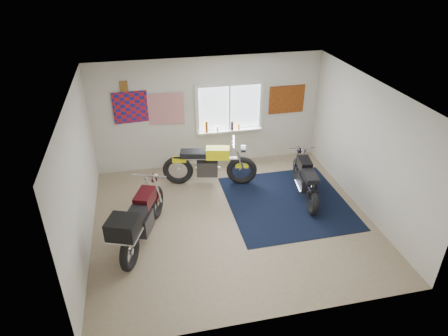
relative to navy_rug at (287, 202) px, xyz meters
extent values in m
plane|color=#9E896B|center=(-1.30, -0.36, -0.01)|extent=(5.50, 5.50, 0.00)
plane|color=white|center=(-1.30, -0.36, 2.69)|extent=(5.50, 5.50, 0.00)
plane|color=silver|center=(-1.30, 2.14, 1.34)|extent=(5.50, 0.00, 5.50)
plane|color=silver|center=(-1.30, -2.86, 1.34)|extent=(5.50, 0.00, 5.50)
plane|color=silver|center=(-4.05, -0.36, 1.34)|extent=(0.00, 5.00, 5.00)
plane|color=silver|center=(1.45, -0.36, 1.34)|extent=(0.00, 5.00, 5.00)
cube|color=black|center=(0.00, 0.00, 0.00)|extent=(2.52, 2.62, 0.01)
cube|color=white|center=(-0.80, 2.12, 1.44)|extent=(1.50, 0.02, 1.10)
cube|color=white|center=(-0.80, 2.11, 2.03)|extent=(1.66, 0.06, 0.08)
cube|color=white|center=(-0.80, 2.11, 0.85)|extent=(1.66, 0.06, 0.08)
cube|color=white|center=(-1.59, 2.11, 1.44)|extent=(0.08, 0.06, 1.10)
cube|color=white|center=(-0.01, 2.11, 1.44)|extent=(0.08, 0.06, 1.10)
cube|color=white|center=(-0.80, 2.11, 1.44)|extent=(0.04, 0.06, 1.10)
cube|color=white|center=(-0.80, 2.05, 0.87)|extent=(1.60, 0.16, 0.04)
cylinder|color=#994D16|center=(-1.38, 2.04, 1.03)|extent=(0.07, 0.07, 0.28)
cylinder|color=silver|center=(-1.11, 2.04, 0.95)|extent=(0.06, 0.06, 0.12)
cylinder|color=black|center=(-0.75, 2.04, 1.00)|extent=(0.06, 0.06, 0.22)
cylinder|color=orange|center=(-0.58, 2.04, 0.96)|extent=(0.05, 0.05, 0.14)
plane|color=red|center=(-3.00, 2.12, 1.64)|extent=(1.00, 0.07, 1.00)
plane|color=red|center=(-2.35, 2.10, 1.54)|extent=(0.90, 0.09, 0.90)
cube|color=#9F692D|center=(-3.20, 2.12, 2.14)|extent=(0.18, 0.02, 0.24)
cube|color=#A54C14|center=(0.65, 2.12, 1.54)|extent=(0.90, 0.03, 0.70)
torus|color=black|center=(-0.77, 0.98, 0.34)|extent=(0.72, 0.29, 0.70)
torus|color=black|center=(-2.20, 1.30, 0.34)|extent=(0.72, 0.29, 0.70)
cylinder|color=silver|center=(-0.77, 0.98, 0.34)|extent=(0.14, 0.13, 0.12)
cylinder|color=silver|center=(-2.20, 1.30, 0.34)|extent=(0.14, 0.13, 0.12)
cylinder|color=silver|center=(-1.48, 1.14, 0.64)|extent=(1.31, 0.38, 0.09)
cube|color=#2F2F31|center=(-1.53, 1.15, 0.41)|extent=(0.52, 0.39, 0.36)
cylinder|color=silver|center=(-1.50, 1.31, 0.31)|extent=(0.58, 0.20, 0.07)
cube|color=#FFFA0D|center=(-1.30, 1.10, 0.79)|extent=(0.57, 0.38, 0.25)
cube|color=black|center=(-1.84, 1.22, 0.77)|extent=(0.63, 0.41, 0.13)
cube|color=#FFFA0D|center=(-2.15, 1.29, 0.62)|extent=(0.34, 0.23, 0.08)
cube|color=#FFFA0D|center=(-0.77, 0.98, 0.47)|extent=(0.32, 0.21, 0.05)
cylinder|color=silver|center=(-0.95, 1.02, 1.06)|extent=(0.18, 0.64, 0.04)
cylinder|color=silver|center=(-0.75, 0.97, 0.90)|extent=(0.14, 0.19, 0.17)
torus|color=black|center=(0.54, 0.82, 0.28)|extent=(0.21, 0.60, 0.59)
torus|color=black|center=(0.35, -0.48, 0.28)|extent=(0.21, 0.60, 0.59)
cylinder|color=silver|center=(0.54, 0.82, 0.28)|extent=(0.11, 0.12, 0.10)
cylinder|color=silver|center=(0.35, -0.48, 0.28)|extent=(0.11, 0.12, 0.10)
cylinder|color=silver|center=(0.45, 0.17, 0.58)|extent=(0.26, 1.18, 0.08)
cube|color=#2F2F31|center=(0.44, 0.12, 0.37)|extent=(0.32, 0.46, 0.32)
cylinder|color=silver|center=(0.29, 0.14, 0.28)|extent=(0.14, 0.52, 0.07)
cube|color=black|center=(0.47, 0.33, 0.71)|extent=(0.31, 0.50, 0.22)
cube|color=black|center=(0.40, -0.16, 0.69)|extent=(0.34, 0.55, 0.11)
cube|color=black|center=(0.36, -0.44, 0.56)|extent=(0.19, 0.30, 0.07)
cube|color=black|center=(0.54, 0.82, 0.40)|extent=(0.17, 0.28, 0.05)
cylinder|color=silver|center=(0.52, 0.65, 0.95)|extent=(0.58, 0.12, 0.03)
cylinder|color=silver|center=(0.55, 0.83, 0.80)|extent=(0.16, 0.11, 0.15)
torus|color=black|center=(-2.79, 0.09, 0.33)|extent=(0.38, 0.69, 0.69)
torus|color=black|center=(-3.32, -1.29, 0.33)|extent=(0.38, 0.69, 0.69)
cylinder|color=silver|center=(-2.79, 0.09, 0.33)|extent=(0.14, 0.15, 0.12)
cylinder|color=silver|center=(-3.32, -1.29, 0.33)|extent=(0.14, 0.15, 0.12)
cylinder|color=silver|center=(-3.05, -0.60, 0.65)|extent=(0.57, 1.28, 0.10)
cube|color=#2F2F31|center=(-3.07, -0.65, 0.42)|extent=(0.45, 0.55, 0.36)
cylinder|color=silver|center=(-3.23, -0.59, 0.31)|extent=(0.28, 0.57, 0.07)
cube|color=#39090E|center=(-2.98, -0.42, 0.80)|extent=(0.45, 0.59, 0.25)
cube|color=black|center=(-3.19, -0.94, 0.78)|extent=(0.49, 0.65, 0.13)
cube|color=#39090E|center=(-3.30, -1.24, 0.63)|extent=(0.27, 0.36, 0.08)
cube|color=#39090E|center=(-2.79, 0.09, 0.46)|extent=(0.24, 0.33, 0.05)
cylinder|color=silver|center=(-2.85, -0.09, 1.07)|extent=(0.63, 0.27, 0.04)
cylinder|color=silver|center=(-2.78, 0.11, 0.90)|extent=(0.20, 0.16, 0.17)
cube|color=black|center=(-3.36, -1.39, 0.92)|extent=(0.60, 0.59, 0.32)
camera|label=1|loc=(-2.87, -6.71, 4.89)|focal=32.00mm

